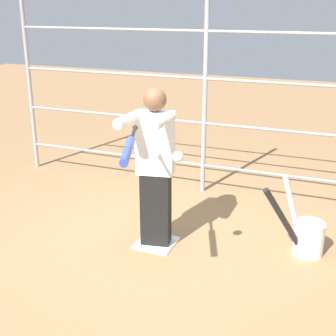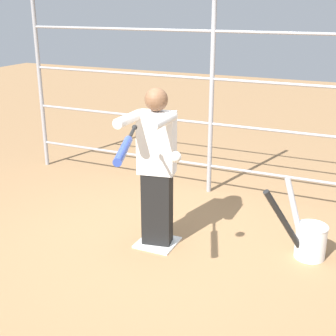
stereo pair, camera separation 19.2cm
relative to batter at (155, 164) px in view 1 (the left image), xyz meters
The scene contains 7 objects.
ground_plane 0.90m from the batter, 90.00° to the right, with size 24.00×24.00×0.00m, color #9E754C.
home_plate 0.89m from the batter, 90.00° to the right, with size 0.40×0.40×0.02m.
fence_backstop 1.65m from the batter, 90.00° to the right, with size 5.47×0.06×2.46m.
batter is the anchor object (origin of this frame).
baseball_bat_swinging 1.07m from the batter, 101.61° to the left, with size 0.37×0.88×0.08m.
softball_in_flight 0.77m from the batter, 129.53° to the left, with size 0.10×0.10×0.10m.
bat_bucket 1.68m from the batter, 165.54° to the right, with size 0.60×0.57×0.80m.
Camera 1 is at (-1.76, 4.05, 2.41)m, focal length 50.00 mm.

